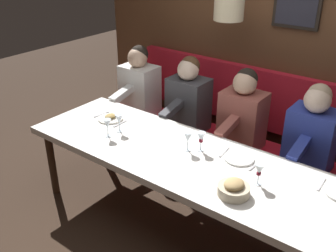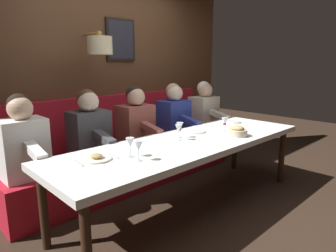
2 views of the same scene
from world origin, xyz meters
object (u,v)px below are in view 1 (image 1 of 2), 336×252
(diner_middle, at_px, (243,112))
(wine_glass_0, at_px, (259,170))
(wine_glass_2, at_px, (188,138))
(diner_farthest, at_px, (139,83))
(dining_table, at_px, (190,164))
(diner_near, at_px, (312,131))
(diner_far, at_px, (188,97))
(wine_glass_3, at_px, (119,120))
(bread_bowl, at_px, (234,189))
(wine_glass_4, at_px, (107,124))
(wine_glass_1, at_px, (201,138))

(diner_middle, bearing_deg, wine_glass_0, -146.57)
(wine_glass_0, height_order, wine_glass_2, same)
(diner_middle, xyz_separation_m, diner_farthest, (0.00, 1.30, 0.00))
(dining_table, relative_size, diner_near, 3.71)
(diner_far, relative_size, wine_glass_3, 4.82)
(wine_glass_2, bearing_deg, bread_bowl, -117.22)
(dining_table, distance_m, diner_middle, 0.89)
(diner_farthest, xyz_separation_m, wine_glass_4, (-1.03, -0.54, 0.04))
(wine_glass_2, distance_m, wine_glass_3, 0.68)
(diner_farthest, height_order, wine_glass_3, diner_farthest)
(dining_table, height_order, wine_glass_0, wine_glass_0)
(diner_middle, bearing_deg, diner_far, 90.00)
(diner_farthest, height_order, wine_glass_0, diner_farthest)
(diner_middle, distance_m, wine_glass_4, 1.28)
(diner_far, distance_m, wine_glass_0, 1.51)
(wine_glass_0, bearing_deg, diner_middle, 33.43)
(dining_table, relative_size, wine_glass_3, 17.90)
(wine_glass_0, height_order, wine_glass_1, same)
(wine_glass_2, relative_size, wine_glass_3, 1.00)
(diner_far, bearing_deg, diner_middle, -90.00)
(diner_far, xyz_separation_m, wine_glass_3, (-0.89, 0.12, 0.04))
(wine_glass_4, bearing_deg, diner_near, -54.29)
(diner_middle, height_order, wine_glass_4, diner_middle)
(diner_farthest, bearing_deg, bread_bowl, -121.30)
(diner_far, bearing_deg, dining_table, -144.51)
(diner_middle, relative_size, wine_glass_1, 4.82)
(wine_glass_2, relative_size, bread_bowl, 0.75)
(dining_table, relative_size, diner_far, 3.71)
(diner_far, bearing_deg, wine_glass_3, 172.09)
(wine_glass_0, relative_size, wine_glass_4, 1.00)
(diner_middle, xyz_separation_m, wine_glass_4, (-1.03, 0.77, 0.04))
(diner_far, xyz_separation_m, wine_glass_0, (-0.89, -1.22, 0.04))
(diner_middle, bearing_deg, dining_table, 179.98)
(wine_glass_3, bearing_deg, diner_near, -57.65)
(wine_glass_1, bearing_deg, diner_near, -41.50)
(diner_farthest, xyz_separation_m, bread_bowl, (-1.10, -1.82, -0.03))
(diner_farthest, distance_m, wine_glass_4, 1.16)
(diner_far, height_order, wine_glass_3, diner_far)
(diner_near, height_order, diner_middle, same)
(wine_glass_3, bearing_deg, wine_glass_0, -89.75)
(dining_table, relative_size, wine_glass_2, 17.90)
(diner_farthest, height_order, wine_glass_4, diner_farthest)
(diner_near, xyz_separation_m, bread_bowl, (-1.10, 0.15, -0.03))
(dining_table, bearing_deg, wine_glass_2, 43.85)
(diner_middle, distance_m, wine_glass_1, 0.74)
(wine_glass_1, bearing_deg, wine_glass_4, 110.43)
(diner_far, bearing_deg, wine_glass_2, -145.48)
(dining_table, bearing_deg, diner_near, -36.76)
(wine_glass_1, bearing_deg, diner_middle, 0.53)
(wine_glass_1, bearing_deg, diner_farthest, 60.68)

